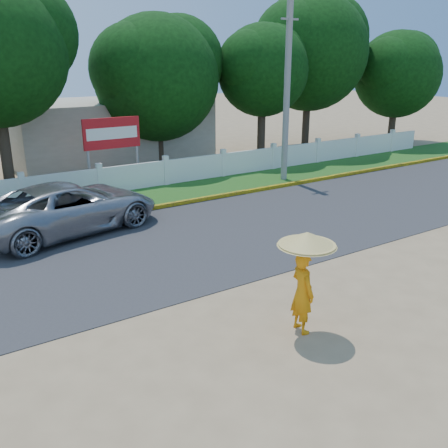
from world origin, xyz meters
name	(u,v)px	position (x,y,z in m)	size (l,w,h in m)	color
ground	(271,300)	(0.00, 0.00, 0.00)	(120.00, 120.00, 0.00)	#9E8460
road	(179,242)	(0.00, 4.50, 0.01)	(60.00, 7.00, 0.02)	#38383A
grass_verge	(114,202)	(0.00, 9.75, 0.01)	(60.00, 3.50, 0.03)	#2D601E
curb	(132,212)	(0.00, 8.05, 0.08)	(40.00, 0.18, 0.16)	yellow
fence	(100,182)	(0.00, 11.20, 0.55)	(40.00, 0.10, 1.10)	silver
building_near	(108,131)	(3.00, 18.00, 1.60)	(10.00, 6.00, 3.20)	#B7AD99
utility_pole	(287,94)	(7.98, 9.14, 3.84)	(0.28, 0.28, 7.67)	gray
vehicle	(69,207)	(-2.39, 7.37, 0.80)	(2.66, 5.78, 1.61)	#97999F
monk_with_parasol	(305,268)	(-0.32, -1.39, 1.39)	(1.17, 1.17, 2.14)	orange
billboard	(112,137)	(1.06, 12.30, 2.14)	(2.50, 0.13, 2.95)	gray
tree_row	(169,68)	(4.98, 14.38, 4.86)	(39.72, 7.94, 9.05)	#473828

